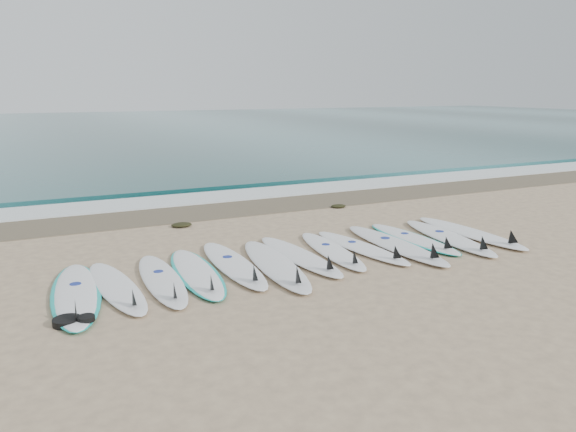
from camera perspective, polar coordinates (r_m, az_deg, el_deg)
name	(u,v)px	position (r m, az deg, el deg)	size (l,w,h in m)	color
ground	(302,259)	(8.94, 1.45, -4.41)	(120.00, 120.00, 0.00)	tan
ocean	(82,129)	(40.38, -20.23, 8.33)	(120.00, 55.00, 0.03)	#265E61
wet_sand_band	(219,210)	(12.61, -7.04, 0.64)	(120.00, 1.80, 0.01)	brown
foam_band	(200,198)	(13.92, -8.90, 1.80)	(120.00, 1.40, 0.04)	silver
wave_crest	(184,187)	(15.33, -10.53, 2.86)	(120.00, 1.00, 0.10)	#265E61
surfboard_0	(76,294)	(7.84, -20.75, -7.40)	(0.85, 2.66, 0.33)	white
surfboard_1	(117,287)	(7.90, -16.96, -6.94)	(0.71, 2.43, 0.31)	white
surfboard_2	(163,280)	(8.03, -12.63, -6.35)	(0.62, 2.47, 0.31)	white
surfboard_3	(197,273)	(8.26, -9.23, -5.70)	(0.76, 2.52, 0.32)	white
surfboard_4	(234,264)	(8.53, -5.49, -4.92)	(0.61, 2.62, 0.33)	white
surfboard_5	(276,265)	(8.46, -1.19, -4.98)	(0.87, 2.80, 0.35)	white
surfboard_6	(301,256)	(8.91, 1.30, -4.09)	(0.62, 2.54, 0.32)	white
surfboard_7	(333,251)	(9.24, 4.59, -3.53)	(0.76, 2.43, 0.31)	white
surfboard_8	(363,248)	(9.47, 7.64, -3.19)	(0.72, 2.45, 0.31)	white
surfboard_9	(397,245)	(9.70, 11.02, -2.88)	(0.63, 2.82, 0.36)	white
surfboard_10	(414,239)	(10.22, 12.70, -2.25)	(0.61, 2.40, 0.30)	white
surfboard_11	(450,237)	(10.40, 16.15, -2.11)	(0.90, 2.74, 0.34)	white
surfboard_12	(472,233)	(10.85, 18.18, -1.62)	(0.60, 2.72, 0.35)	white
seaweed_near	(182,225)	(11.19, -10.76, -0.88)	(0.40, 0.31, 0.08)	black
seaweed_far	(338,206)	(12.82, 5.15, 1.02)	(0.35, 0.28, 0.07)	black
leash_coil	(71,321)	(7.00, -21.16, -9.91)	(0.46, 0.36, 0.11)	black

